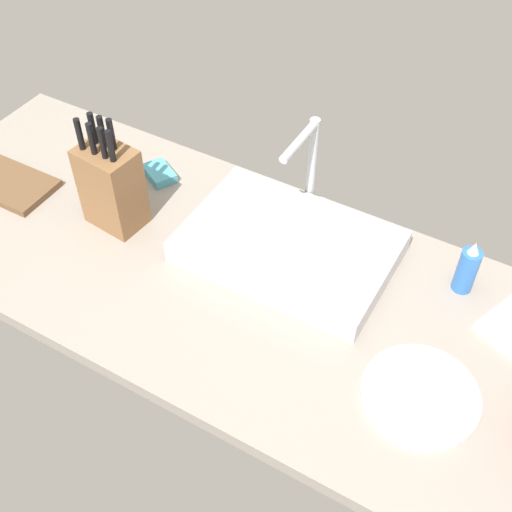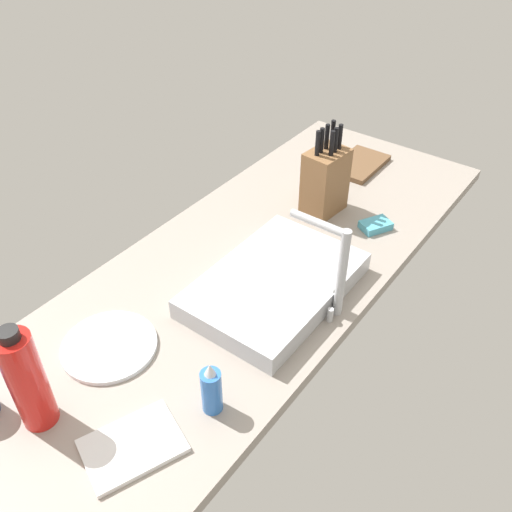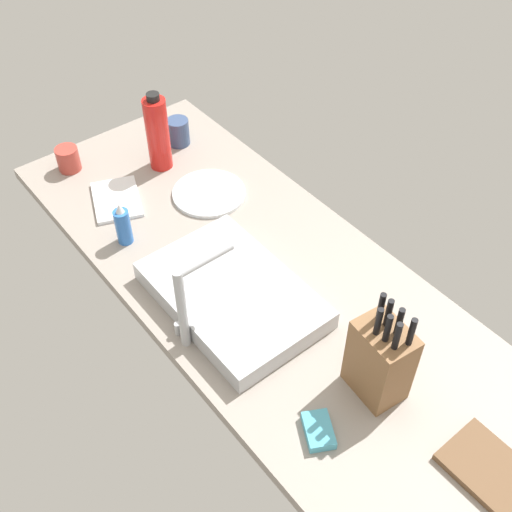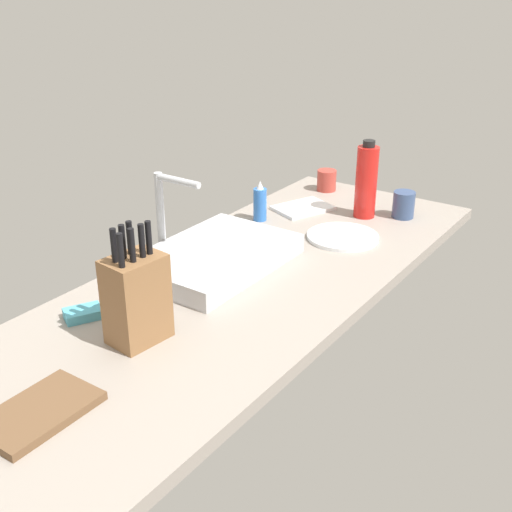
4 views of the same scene
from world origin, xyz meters
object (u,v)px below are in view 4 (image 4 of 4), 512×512
(dinner_plate, at_px, (343,237))
(ceramic_cup, at_px, (404,205))
(soap_bottle, at_px, (260,203))
(sink_basin, at_px, (215,257))
(dish_towel, at_px, (303,208))
(coffee_mug, at_px, (327,180))
(faucet, at_px, (166,208))
(water_bottle, at_px, (366,181))
(knife_block, at_px, (136,297))
(cutting_board, at_px, (39,412))
(dish_sponge, at_px, (83,314))

(dinner_plate, height_order, ceramic_cup, ceramic_cup)
(soap_bottle, height_order, ceramic_cup, soap_bottle)
(sink_basin, relative_size, dish_towel, 2.42)
(coffee_mug, bearing_deg, ceramic_cup, -106.08)
(dinner_plate, relative_size, dish_towel, 1.18)
(faucet, xyz_separation_m, water_bottle, (0.64, -0.32, -0.03))
(water_bottle, bearing_deg, knife_block, 176.19)
(water_bottle, relative_size, dish_towel, 1.38)
(faucet, relative_size, soap_bottle, 1.86)
(ceramic_cup, bearing_deg, sink_basin, 157.30)
(dish_towel, bearing_deg, knife_block, -171.83)
(cutting_board, distance_m, dish_towel, 1.29)
(knife_block, bearing_deg, ceramic_cup, -3.38)
(ceramic_cup, relative_size, dish_sponge, 1.01)
(knife_block, relative_size, dish_sponge, 3.18)
(water_bottle, xyz_separation_m, dinner_plate, (-0.22, -0.03, -0.12))
(faucet, distance_m, water_bottle, 0.72)
(faucet, height_order, dinner_plate, faucet)
(knife_block, relative_size, cutting_board, 1.27)
(sink_basin, height_order, knife_block, knife_block)
(dinner_plate, distance_m, ceramic_cup, 0.30)
(dinner_plate, xyz_separation_m, dish_sponge, (-0.82, 0.29, 0.01))
(soap_bottle, height_order, dish_towel, soap_bottle)
(sink_basin, height_order, dish_sponge, sink_basin)
(soap_bottle, distance_m, dish_sponge, 0.80)
(knife_block, relative_size, dinner_plate, 1.25)
(dish_towel, bearing_deg, water_bottle, -72.30)
(faucet, relative_size, dish_sponge, 2.87)
(sink_basin, distance_m, dish_towel, 0.55)
(soap_bottle, bearing_deg, sink_basin, -164.79)
(dinner_plate, bearing_deg, sink_basin, 152.52)
(dinner_plate, xyz_separation_m, dish_towel, (0.15, 0.24, 0.00))
(water_bottle, bearing_deg, soap_bottle, 130.81)
(cutting_board, xyz_separation_m, dish_sponge, (0.31, 0.22, 0.00))
(water_bottle, bearing_deg, dish_towel, 107.70)
(dinner_plate, relative_size, dish_sponge, 2.53)
(knife_block, xyz_separation_m, water_bottle, (1.03, -0.07, 0.02))
(knife_block, distance_m, soap_bottle, 0.82)
(soap_bottle, bearing_deg, dish_towel, -21.54)
(dish_sponge, bearing_deg, soap_bottle, 1.56)
(faucet, relative_size, cutting_board, 1.15)
(sink_basin, xyz_separation_m, knife_block, (-0.41, -0.10, 0.08))
(cutting_board, bearing_deg, faucet, 22.68)
(soap_bottle, relative_size, dish_sponge, 1.55)
(soap_bottle, distance_m, coffee_mug, 0.41)
(sink_basin, xyz_separation_m, water_bottle, (0.61, -0.17, 0.10))
(water_bottle, xyz_separation_m, dish_towel, (-0.07, 0.21, -0.12))
(sink_basin, xyz_separation_m, dinner_plate, (0.39, -0.21, -0.02))
(dish_towel, bearing_deg, faucet, 168.77)
(water_bottle, bearing_deg, sink_basin, 164.42)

